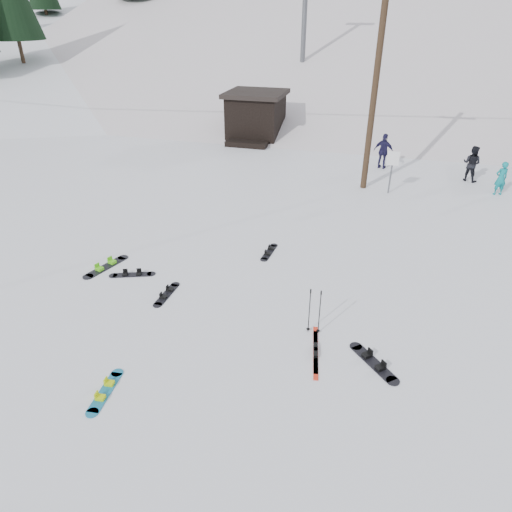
# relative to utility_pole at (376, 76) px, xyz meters

# --- Properties ---
(ground) EXTENTS (200.00, 200.00, 0.00)m
(ground) POSITION_rel_utility_pole_xyz_m (-2.00, -14.00, -4.68)
(ground) COLOR white
(ground) RESTS_ON ground
(ski_slope) EXTENTS (60.00, 85.24, 65.97)m
(ski_slope) POSITION_rel_utility_pole_xyz_m (-2.00, 41.00, -16.68)
(ski_slope) COLOR silver
(ski_slope) RESTS_ON ground
(ridge_left) EXTENTS (47.54, 95.03, 58.38)m
(ridge_left) POSITION_rel_utility_pole_xyz_m (-38.00, 34.00, -15.68)
(ridge_left) COLOR white
(ridge_left) RESTS_ON ground
(treeline_left) EXTENTS (20.00, 64.00, 10.00)m
(treeline_left) POSITION_rel_utility_pole_xyz_m (-36.00, 26.00, -4.68)
(treeline_left) COLOR black
(treeline_left) RESTS_ON ground
(treeline_crest) EXTENTS (50.00, 6.00, 10.00)m
(treeline_crest) POSITION_rel_utility_pole_xyz_m (-2.00, 72.00, -4.68)
(treeline_crest) COLOR black
(treeline_crest) RESTS_ON ski_slope
(utility_pole) EXTENTS (2.00, 0.26, 9.00)m
(utility_pole) POSITION_rel_utility_pole_xyz_m (0.00, 0.00, 0.00)
(utility_pole) COLOR #3A2819
(utility_pole) RESTS_ON ground
(trail_sign) EXTENTS (0.50, 0.09, 1.85)m
(trail_sign) POSITION_rel_utility_pole_xyz_m (1.10, -0.42, -3.41)
(trail_sign) COLOR #595B60
(trail_sign) RESTS_ON ground
(lift_hut) EXTENTS (3.40, 4.10, 2.75)m
(lift_hut) POSITION_rel_utility_pole_xyz_m (-7.00, 6.94, -3.32)
(lift_hut) COLOR black
(lift_hut) RESTS_ON ground
(hero_snowboard) EXTENTS (0.38, 1.40, 0.10)m
(hero_snowboard) POSITION_rel_utility_pole_xyz_m (-4.29, -14.08, -4.66)
(hero_snowboard) COLOR teal
(hero_snowboard) RESTS_ON ground
(hero_skis) EXTENTS (0.42, 1.86, 0.10)m
(hero_skis) POSITION_rel_utility_pole_xyz_m (-0.23, -11.60, -4.65)
(hero_skis) COLOR red
(hero_skis) RESTS_ON ground
(ski_poles) EXTENTS (0.34, 0.09, 1.24)m
(ski_poles) POSITION_rel_utility_pole_xyz_m (-0.42, -10.86, -4.05)
(ski_poles) COLOR black
(ski_poles) RESTS_ON ground
(board_scatter_a) EXTENTS (1.32, 0.67, 0.10)m
(board_scatter_a) POSITION_rel_utility_pole_xyz_m (-6.14, -9.65, -4.66)
(board_scatter_a) COLOR black
(board_scatter_a) RESTS_ON ground
(board_scatter_b) EXTENTS (0.28, 1.34, 0.09)m
(board_scatter_b) POSITION_rel_utility_pole_xyz_m (-4.67, -10.34, -4.66)
(board_scatter_b) COLOR black
(board_scatter_b) RESTS_ON ground
(board_scatter_c) EXTENTS (0.72, 1.67, 0.12)m
(board_scatter_c) POSITION_rel_utility_pole_xyz_m (-7.16, -9.45, -4.65)
(board_scatter_c) COLOR black
(board_scatter_c) RESTS_ON ground
(board_scatter_d) EXTENTS (1.17, 1.24, 0.11)m
(board_scatter_d) POSITION_rel_utility_pole_xyz_m (1.10, -11.62, -4.65)
(board_scatter_d) COLOR black
(board_scatter_d) RESTS_ON ground
(board_scatter_f) EXTENTS (0.31, 1.30, 0.09)m
(board_scatter_f) POSITION_rel_utility_pole_xyz_m (-2.52, -7.12, -4.66)
(board_scatter_f) COLOR black
(board_scatter_f) RESTS_ON ground
(skier_teal) EXTENTS (0.62, 0.51, 1.45)m
(skier_teal) POSITION_rel_utility_pole_xyz_m (5.62, 0.69, -3.95)
(skier_teal) COLOR #0C7B81
(skier_teal) RESTS_ON ground
(skier_dark) EXTENTS (0.99, 0.91, 1.63)m
(skier_dark) POSITION_rel_utility_pole_xyz_m (4.62, 2.26, -3.87)
(skier_dark) COLOR black
(skier_dark) RESTS_ON ground
(skier_navy) EXTENTS (1.09, 0.71, 1.72)m
(skier_navy) POSITION_rel_utility_pole_xyz_m (0.67, 3.06, -3.82)
(skier_navy) COLOR #1A1739
(skier_navy) RESTS_ON ground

